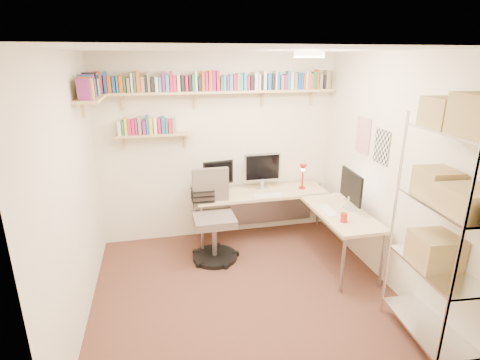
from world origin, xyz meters
name	(u,v)px	position (x,y,z in m)	size (l,w,h in m)	color
ground	(244,290)	(0.00, 0.00, 0.00)	(3.20, 3.20, 0.00)	#4B2A20
room_shell	(245,153)	(0.00, 0.00, 1.55)	(3.24, 3.04, 2.52)	#F4E9C6
wall_shelves	(187,92)	(-0.41, 1.30, 2.03)	(3.12, 1.09, 0.80)	#D7AF79
corner_desk	(272,197)	(0.60, 0.95, 0.69)	(1.98, 1.77, 1.21)	beige
office_chair	(213,222)	(-0.20, 0.82, 0.47)	(0.59, 0.61, 1.13)	black
wire_rack	(454,186)	(1.42, -1.11, 1.48)	(0.50, 0.90, 2.20)	silver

